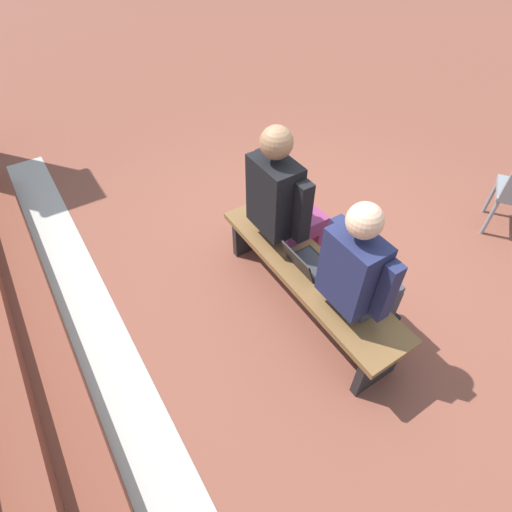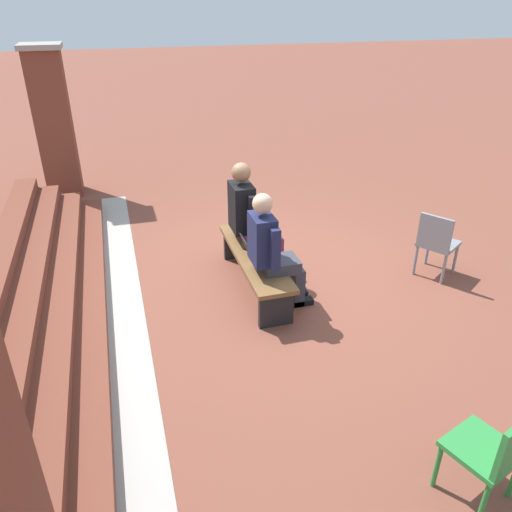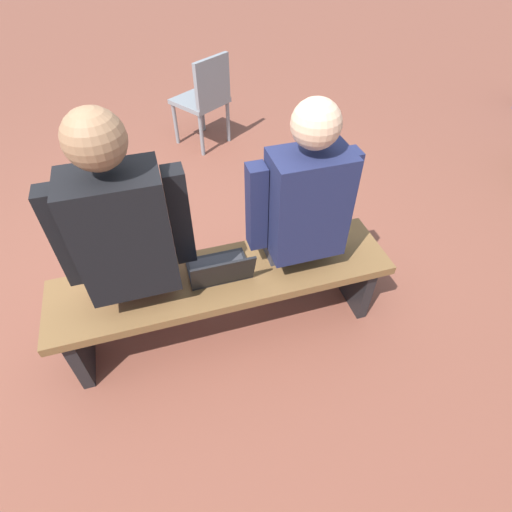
{
  "view_description": "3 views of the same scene",
  "coord_description": "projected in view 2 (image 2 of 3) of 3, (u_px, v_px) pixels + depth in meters",
  "views": [
    {
      "loc": [
        -1.78,
        1.66,
        2.67
      ],
      "look_at": [
        -0.08,
        0.56,
        0.56
      ],
      "focal_mm": 28.0,
      "sensor_mm": 36.0,
      "label": 1
    },
    {
      "loc": [
        -5.23,
        1.66,
        3.14
      ],
      "look_at": [
        -0.7,
        0.34,
        0.64
      ],
      "focal_mm": 35.0,
      "sensor_mm": 36.0,
      "label": 2
    },
    {
      "loc": [
        -0.06,
        1.66,
        1.99
      ],
      "look_at": [
        -0.43,
        0.43,
        0.73
      ],
      "focal_mm": 28.0,
      "sensor_mm": 36.0,
      "label": 3
    }
  ],
  "objects": [
    {
      "name": "ground_plane",
      "position": [
        266.0,
        272.0,
        6.32
      ],
      "size": [
        60.0,
        60.0,
        0.0
      ],
      "primitive_type": "plane",
      "color": "brown"
    },
    {
      "name": "plastic_chair_near_bench_left",
      "position": [
        437.0,
        241.0,
        6.02
      ],
      "size": [
        0.58,
        0.58,
        0.84
      ],
      "color": "gray",
      "rests_on": "ground"
    },
    {
      "name": "person_student",
      "position": [
        272.0,
        248.0,
        5.32
      ],
      "size": [
        0.55,
        0.69,
        1.35
      ],
      "color": "#383842",
      "rests_on": "ground"
    },
    {
      "name": "brick_steps",
      "position": [
        31.0,
        303.0,
        5.28
      ],
      "size": [
        6.25,
        1.2,
        0.6
      ],
      "color": "brown",
      "rests_on": "ground"
    },
    {
      "name": "laptop",
      "position": [
        253.0,
        250.0,
        5.78
      ],
      "size": [
        0.32,
        0.29,
        0.21
      ],
      "color": "black",
      "rests_on": "bench"
    },
    {
      "name": "person_adult",
      "position": [
        251.0,
        216.0,
        6.02
      ],
      "size": [
        0.59,
        0.74,
        1.42
      ],
      "color": "#7F2D5B",
      "rests_on": "ground"
    },
    {
      "name": "plastic_chair_by_pillar",
      "position": [
        495.0,
        450.0,
        3.27
      ],
      "size": [
        0.53,
        0.53,
        0.84
      ],
      "color": "#2D893D",
      "rests_on": "ground"
    },
    {
      "name": "brick_pillar_right_of_steps",
      "position": [
        54.0,
        123.0,
        8.24
      ],
      "size": [
        0.64,
        0.64,
        2.45
      ],
      "color": "brown",
      "rests_on": "ground"
    },
    {
      "name": "concrete_strip",
      "position": [
        125.0,
        307.0,
        5.62
      ],
      "size": [
        7.05,
        0.4,
        0.01
      ],
      "primitive_type": "cube",
      "color": "#A8A399",
      "rests_on": "ground"
    },
    {
      "name": "bench",
      "position": [
        255.0,
        261.0,
        5.83
      ],
      "size": [
        1.8,
        0.44,
        0.45
      ],
      "color": "brown",
      "rests_on": "ground"
    }
  ]
}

